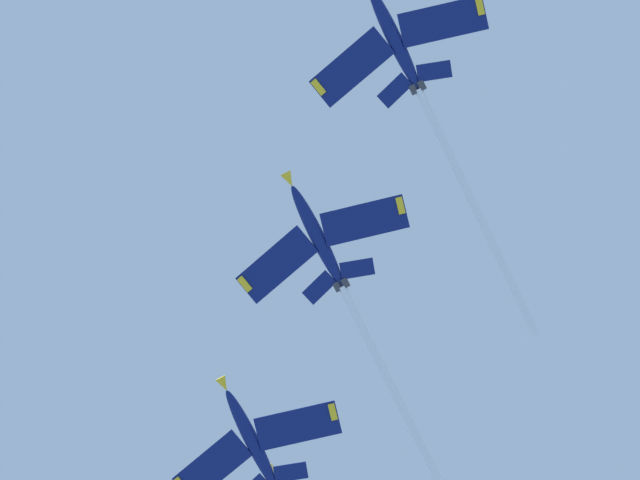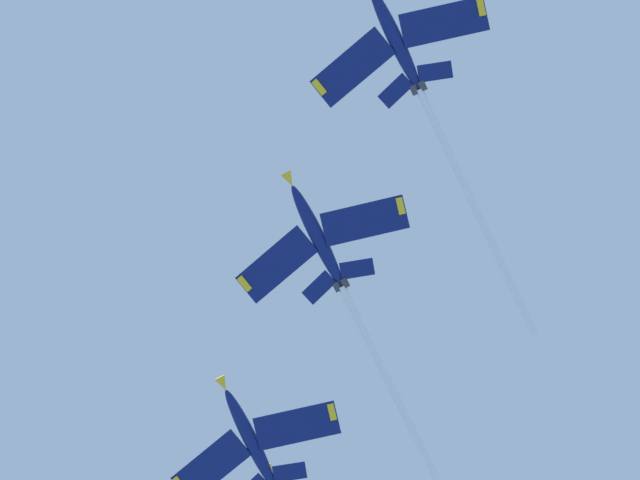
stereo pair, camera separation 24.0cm
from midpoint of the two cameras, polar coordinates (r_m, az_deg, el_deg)
jet_lead at (r=141.07m, az=4.32°, el=6.30°), size 33.88×26.88×13.98m
jet_second at (r=142.19m, az=0.88°, el=-1.73°), size 29.85×23.61×12.59m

